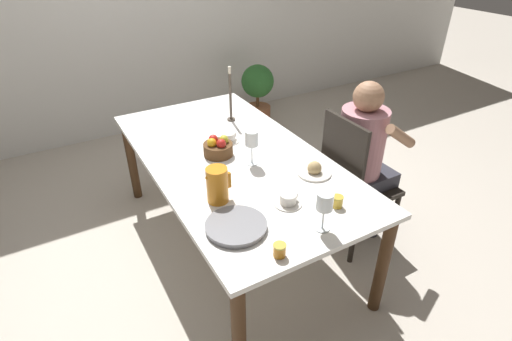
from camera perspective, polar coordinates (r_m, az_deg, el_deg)
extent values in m
plane|color=beige|center=(2.97, -2.91, -10.12)|extent=(20.00, 20.00, 0.00)
cube|color=white|center=(4.40, -18.01, 21.39)|extent=(10.00, 0.06, 2.60)
cube|color=white|center=(2.56, -3.33, 1.80)|extent=(1.03, 1.99, 0.03)
cylinder|color=#472D19|center=(2.01, -2.46, -22.55)|extent=(0.07, 0.07, 0.69)
cylinder|color=#472D19|center=(2.41, 17.63, -12.75)|extent=(0.07, 0.07, 0.69)
cylinder|color=#472D19|center=(3.39, -17.34, 1.32)|extent=(0.07, 0.07, 0.69)
cylinder|color=#472D19|center=(3.64, -3.43, 4.99)|extent=(0.07, 0.07, 0.69)
cylinder|color=black|center=(3.18, 14.30, -3.22)|extent=(0.04, 0.04, 0.43)
cylinder|color=black|center=(2.98, 19.06, -6.67)|extent=(0.04, 0.04, 0.43)
cylinder|color=black|center=(2.97, 9.01, -5.32)|extent=(0.04, 0.04, 0.43)
cylinder|color=black|center=(2.76, 13.75, -9.25)|extent=(0.04, 0.04, 0.43)
cube|color=black|center=(2.83, 14.63, -2.35)|extent=(0.42, 0.42, 0.03)
cube|color=black|center=(2.57, 12.24, 1.62)|extent=(0.03, 0.39, 0.53)
cylinder|color=#33333D|center=(3.10, 14.69, -3.87)|extent=(0.09, 0.09, 0.46)
cylinder|color=#33333D|center=(3.02, 16.74, -5.37)|extent=(0.09, 0.09, 0.46)
cube|color=#33333D|center=(2.86, 15.39, -0.65)|extent=(0.30, 0.34, 0.11)
cylinder|color=#B77A84|center=(2.67, 14.82, 3.82)|extent=(0.30, 0.30, 0.46)
sphere|color=#A37556|center=(2.55, 15.79, 10.11)|extent=(0.19, 0.19, 0.19)
cylinder|color=#A37556|center=(2.57, 19.96, 4.62)|extent=(0.25, 0.06, 0.20)
cylinder|color=orange|center=(2.09, -5.56, -2.07)|extent=(0.11, 0.11, 0.20)
cube|color=orange|center=(2.11, -3.91, -1.34)|extent=(0.02, 0.02, 0.09)
cone|color=orange|center=(2.03, -6.84, -0.57)|extent=(0.04, 0.04, 0.04)
cylinder|color=white|center=(2.46, -0.58, 1.09)|extent=(0.08, 0.08, 0.00)
cylinder|color=white|center=(2.43, -0.59, 2.38)|extent=(0.01, 0.01, 0.12)
cylinder|color=white|center=(2.38, -0.60, 4.63)|extent=(0.08, 0.08, 0.09)
cylinder|color=white|center=(1.98, 9.41, -8.12)|extent=(0.08, 0.08, 0.00)
cylinder|color=white|center=(1.94, 9.56, -6.76)|extent=(0.01, 0.01, 0.11)
cylinder|color=white|center=(1.88, 9.82, -4.36)|extent=(0.08, 0.08, 0.09)
cylinder|color=gold|center=(1.89, 9.77, -4.84)|extent=(0.07, 0.07, 0.05)
cylinder|color=silver|center=(2.12, 4.58, -4.69)|extent=(0.15, 0.15, 0.01)
cylinder|color=silver|center=(2.10, 4.62, -4.02)|extent=(0.09, 0.09, 0.05)
cube|color=silver|center=(2.12, 5.77, -3.55)|extent=(0.01, 0.01, 0.03)
cylinder|color=silver|center=(2.73, -3.94, 4.27)|extent=(0.15, 0.15, 0.01)
cylinder|color=silver|center=(2.71, -3.97, 4.84)|extent=(0.09, 0.09, 0.05)
cube|color=silver|center=(2.73, -3.00, 5.13)|extent=(0.01, 0.01, 0.03)
cylinder|color=gray|center=(1.95, -2.86, -8.08)|extent=(0.30, 0.30, 0.02)
cylinder|color=gray|center=(1.94, -2.87, -7.74)|extent=(0.30, 0.30, 0.01)
cylinder|color=silver|center=(2.38, 8.29, -0.32)|extent=(0.20, 0.20, 0.01)
sphere|color=tan|center=(2.37, 8.35, 0.36)|extent=(0.08, 0.08, 0.08)
cylinder|color=#C67A1E|center=(1.80, 3.38, -11.30)|extent=(0.06, 0.06, 0.06)
cylinder|color=gold|center=(1.78, 3.41, -10.65)|extent=(0.06, 0.06, 0.01)
cylinder|color=gold|center=(2.12, 11.56, -4.37)|extent=(0.06, 0.06, 0.06)
cylinder|color=gold|center=(2.10, 11.64, -3.77)|extent=(0.06, 0.06, 0.01)
cylinder|color=brown|center=(2.55, -5.42, 3.03)|extent=(0.19, 0.19, 0.08)
sphere|color=gold|center=(2.54, -4.61, 4.40)|extent=(0.06, 0.06, 0.06)
sphere|color=red|center=(2.55, -6.12, 4.48)|extent=(0.06, 0.06, 0.06)
sphere|color=gold|center=(2.51, -6.34, 3.94)|extent=(0.06, 0.06, 0.06)
sphere|color=red|center=(2.49, -4.99, 3.83)|extent=(0.06, 0.06, 0.06)
cylinder|color=#4C4238|center=(3.04, -3.56, 7.32)|extent=(0.06, 0.06, 0.01)
cylinder|color=#4C4238|center=(2.97, -3.68, 10.48)|extent=(0.02, 0.02, 0.35)
cylinder|color=beige|center=(2.90, -3.81, 14.12)|extent=(0.02, 0.02, 0.05)
cylinder|color=#A8603D|center=(4.69, 0.22, 8.03)|extent=(0.30, 0.30, 0.20)
cylinder|color=brown|center=(4.62, 0.22, 9.99)|extent=(0.04, 0.04, 0.15)
sphere|color=#2D6B2D|center=(4.54, 0.23, 12.65)|extent=(0.36, 0.36, 0.36)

